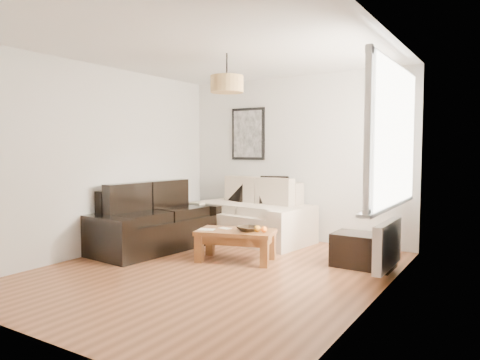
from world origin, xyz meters
The scene contains 21 objects.
floor centered at (0.00, 0.00, 0.00)m, with size 4.50×4.50×0.00m, color brown.
ceiling centered at (0.00, 0.00, 2.60)m, with size 3.80×4.50×0.00m, color white, non-canonical shape.
wall_back centered at (0.00, 2.25, 1.30)m, with size 3.80×0.04×2.60m, color silver, non-canonical shape.
wall_front centered at (0.00, -2.25, 1.30)m, with size 3.80×0.04×2.60m, color silver, non-canonical shape.
wall_left centered at (-1.90, 0.00, 1.30)m, with size 0.04×4.50×2.60m, color silver, non-canonical shape.
wall_right centered at (1.90, 0.00, 1.30)m, with size 0.04×4.50×2.60m, color silver, non-canonical shape.
window_bay centered at (1.86, 0.80, 1.60)m, with size 0.14×1.90×1.60m, color white, non-canonical shape.
radiator centered at (1.82, 0.80, 0.38)m, with size 0.10×0.90×0.52m, color white.
poster centered at (-0.85, 2.22, 1.70)m, with size 0.62×0.04×0.87m, color black, non-canonical shape.
pendant_shade centered at (0.00, 0.30, 2.23)m, with size 0.40×0.40×0.20m, color tan.
loveseat_cream centered at (-0.52, 1.78, 0.46)m, with size 1.85×1.01×0.92m, color beige, non-canonical shape.
sofa_leather centered at (-1.43, 0.59, 0.43)m, with size 2.01×0.98×0.87m, color black, non-canonical shape.
coffee_table centered at (-0.04, 0.56, 0.20)m, with size 0.98×0.54×0.40m, color brown, non-canonical shape.
ottoman centered at (1.45, 1.14, 0.20)m, with size 0.72×0.46×0.41m, color black.
cushion_left centered at (-0.94, 2.00, 0.78)m, with size 0.42×0.13×0.42m, color black.
cushion_right centered at (-0.24, 2.00, 0.79)m, with size 0.45×0.14×0.45m, color black.
fruit_bowl centered at (0.14, 0.56, 0.43)m, with size 0.26×0.26×0.06m, color black.
orange_a centered at (0.26, 0.59, 0.44)m, with size 0.09×0.09×0.09m, color orange.
orange_b centered at (0.35, 0.60, 0.44)m, with size 0.08×0.08×0.08m, color orange.
orange_c centered at (0.23, 0.65, 0.44)m, with size 0.06×0.06×0.06m, color orange.
papers centered at (-0.38, 0.38, 0.40)m, with size 0.21×0.14×0.01m, color white.
Camera 1 is at (3.01, -4.23, 1.45)m, focal length 33.28 mm.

